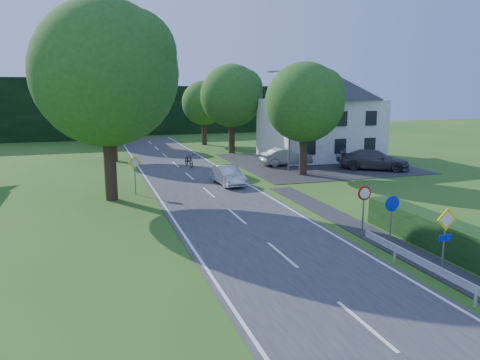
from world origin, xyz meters
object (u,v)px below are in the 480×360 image
object	(u,v)px
parasol	(313,154)
moving_car	(228,175)
streetlight	(288,116)
parked_car_silver_b	(345,154)
parked_car_grey	(374,160)
motorcycle	(189,160)
parked_car_silver_a	(286,157)

from	to	relation	value
parasol	moving_car	bearing A→B (deg)	-146.95
streetlight	parked_car_silver_b	xyz separation A→B (m)	(7.31, 3.41, -3.82)
parked_car_grey	moving_car	bearing A→B (deg)	134.68
parked_car_grey	parked_car_silver_b	size ratio (longest dim) A/B	1.28
moving_car	parked_car_silver_b	xyz separation A→B (m)	(13.51, 7.34, -0.05)
streetlight	parked_car_grey	world-z (taller)	streetlight
motorcycle	streetlight	bearing A→B (deg)	-36.47
parked_car_silver_a	parked_car_silver_b	xyz separation A→B (m)	(6.28, 0.78, -0.14)
motorcycle	parasol	distance (m)	10.85
streetlight	parasol	world-z (taller)	streetlight
moving_car	parked_car_silver_a	size ratio (longest dim) A/B	0.89
streetlight	parked_car_silver_a	distance (m)	4.64
motorcycle	parked_car_grey	distance (m)	15.47
streetlight	moving_car	bearing A→B (deg)	-147.63
moving_car	parasol	xyz separation A→B (m)	(9.67, 6.29, 0.23)
streetlight	moving_car	world-z (taller)	streetlight
parked_car_silver_a	parked_car_silver_b	bearing A→B (deg)	-83.74
motorcycle	parasol	world-z (taller)	parasol
streetlight	parked_car_silver_b	distance (m)	8.92
parked_car_silver_b	parasol	bearing A→B (deg)	87.60
parked_car_silver_b	parasol	world-z (taller)	parasol
parked_car_silver_a	parasol	distance (m)	2.47
parasol	parked_car_silver_a	bearing A→B (deg)	173.85
parked_car_grey	parked_car_silver_a	bearing A→B (deg)	89.62
parked_car_grey	parked_car_silver_b	world-z (taller)	parked_car_grey
parked_car_silver_b	streetlight	bearing A→B (deg)	97.36
moving_car	motorcycle	bearing A→B (deg)	92.51
streetlight	parked_car_grey	distance (m)	8.10
streetlight	parked_car_silver_b	bearing A→B (deg)	25.00
parked_car_silver_a	parked_car_grey	xyz separation A→B (m)	(6.03, -4.27, 0.06)
motorcycle	parked_car_grey	bearing A→B (deg)	-27.92
motorcycle	parked_car_silver_a	distance (m)	8.40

